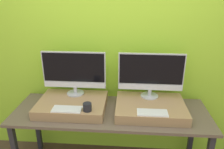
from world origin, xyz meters
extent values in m
cube|color=#9ED12D|center=(0.00, 0.73, 1.30)|extent=(8.00, 0.04, 2.60)
cube|color=brown|center=(0.00, 0.33, 0.74)|extent=(1.98, 0.66, 0.03)
cube|color=#232328|center=(-0.93, 0.60, 0.36)|extent=(0.05, 0.05, 0.72)
cube|color=#232328|center=(0.93, 0.60, 0.36)|extent=(0.05, 0.05, 0.72)
cube|color=#99754C|center=(-0.40, 0.35, 0.80)|extent=(0.69, 0.52, 0.09)
cylinder|color=#B2B2B7|center=(-0.40, 0.50, 0.85)|extent=(0.18, 0.18, 0.01)
cylinder|color=#B2B2B7|center=(-0.40, 0.50, 0.89)|extent=(0.04, 0.04, 0.07)
cube|color=#B2B2B7|center=(-0.40, 0.50, 1.12)|extent=(0.67, 0.02, 0.39)
cube|color=black|center=(-0.40, 0.49, 1.15)|extent=(0.64, 0.00, 0.31)
cube|color=silver|center=(-0.40, 0.49, 0.96)|extent=(0.66, 0.00, 0.06)
cube|color=silver|center=(-0.40, 0.16, 0.85)|extent=(0.28, 0.13, 0.01)
cube|color=silver|center=(-0.40, 0.16, 0.86)|extent=(0.27, 0.11, 0.00)
cylinder|color=black|center=(-0.20, 0.16, 0.89)|extent=(0.08, 0.08, 0.08)
cube|color=#99754C|center=(0.40, 0.35, 0.80)|extent=(0.69, 0.52, 0.09)
cylinder|color=#B2B2B7|center=(0.40, 0.50, 0.85)|extent=(0.18, 0.18, 0.01)
cylinder|color=#B2B2B7|center=(0.40, 0.50, 0.89)|extent=(0.04, 0.04, 0.07)
cube|color=#B2B2B7|center=(0.40, 0.50, 1.12)|extent=(0.67, 0.02, 0.39)
cube|color=black|center=(0.40, 0.49, 1.15)|extent=(0.64, 0.00, 0.31)
cube|color=silver|center=(0.40, 0.49, 0.96)|extent=(0.66, 0.00, 0.06)
cube|color=silver|center=(0.40, 0.16, 0.85)|extent=(0.28, 0.13, 0.01)
cube|color=silver|center=(0.40, 0.16, 0.86)|extent=(0.27, 0.11, 0.00)
camera|label=1|loc=(0.17, -1.60, 1.91)|focal=35.00mm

